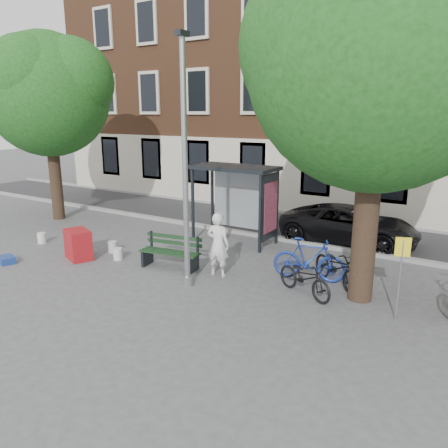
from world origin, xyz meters
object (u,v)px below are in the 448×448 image
Objects in this scene: bench at (171,254)px; red_stand at (78,245)px; car_dark at (349,225)px; bus_shelter at (246,187)px; lamppost at (185,178)px; painter at (218,245)px; notice_sign at (401,261)px; bike_c at (337,267)px; bike_b at (309,259)px; bike_a at (305,277)px.

bench is 3.00m from red_stand.
bus_shelter is at bearing 121.09° from car_dark.
car_dark is (2.35, 6.00, -2.15)m from lamppost.
painter is 4.69m from notice_sign.
notice_sign is (5.56, -3.26, -0.60)m from bus_shelter.
bench is at bearing 142.87° from bike_c.
painter is 0.96× the size of bench.
lamppost reaches higher than bike_b.
bike_a reaches higher than red_stand.
car_dark reaches higher than bike_b.
car_dark is at bearing 43.51° from red_stand.
bike_c is at bearing -167.34° from painter.
bus_shelter is 0.62× the size of car_dark.
bus_shelter reaches higher than bike_a.
red_stand is (-3.45, -4.19, -1.47)m from bus_shelter.
bike_a is (2.79, 0.99, -2.33)m from lamppost.
painter is at bearing 114.82° from bike_a.
notice_sign is at bearing -154.74° from car_dark.
red_stand is (-6.56, -2.08, -0.13)m from bike_b.
bench is at bearing 117.62° from bike_a.
lamppost is 2.17m from painter.
bike_a is at bearing -7.13° from bench.
bike_c is 2.21m from notice_sign.
car_dark is 8.84m from red_stand.
painter is 4.50m from red_stand.
lamppost is 2.14× the size of bus_shelter.
bike_c is at bearing 15.96° from red_stand.
painter is at bearing 103.35° from bike_b.
car_dark is at bearing 50.63° from bike_c.
bike_a is (2.50, -0.01, -0.42)m from painter.
red_stand is (-6.41, -6.08, -0.19)m from car_dark.
car_dark is (2.06, 5.00, -0.24)m from painter.
bus_shelter reaches higher than notice_sign.
painter is 1.57m from bench.
bike_c is (4.46, 1.20, 0.09)m from bench.
car_dark is at bearing 95.67° from notice_sign.
lamppost is at bearing 117.67° from bike_b.
painter is 0.91× the size of bike_c.
bike_b is 0.76m from bike_c.
lamppost is 4.24m from bus_shelter.
lamppost is at bearing 1.19° from red_stand.
bus_shelter is at bearing 50.52° from red_stand.
bus_shelter is 3.40m from painter.
red_stand is at bearing -178.81° from lamppost.
bench is at bearing 96.87° from bike_b.
bike_c is at bearing -100.12° from bike_b.
bench is at bearing -100.18° from bus_shelter.
car_dark is (-0.91, 3.99, 0.13)m from bike_c.
car_dark is at bearing 32.65° from bus_shelter.
painter is at bearing 14.00° from red_stand.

